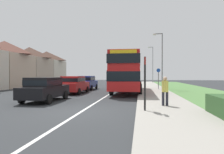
{
  "coord_description": "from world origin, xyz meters",
  "views": [
    {
      "loc": [
        2.78,
        -8.94,
        1.76
      ],
      "look_at": [
        0.61,
        5.93,
        1.6
      ],
      "focal_mm": 31.03,
      "sensor_mm": 36.0,
      "label": 1
    }
  ],
  "objects_px": {
    "double_decker_bus": "(128,71)",
    "parked_car_black": "(45,88)",
    "bus_stop_sign": "(145,80)",
    "parked_car_red": "(74,84)",
    "parked_car_blue": "(87,82)",
    "street_lamp_mid": "(161,57)",
    "street_lamp_far": "(152,62)",
    "cycle_route_sign": "(158,78)",
    "pedestrian_at_stop": "(165,90)"
  },
  "relations": [
    {
      "from": "bus_stop_sign",
      "to": "street_lamp_mid",
      "type": "bearing_deg",
      "value": 81.15
    },
    {
      "from": "parked_car_red",
      "to": "pedestrian_at_stop",
      "type": "distance_m",
      "value": 10.34
    },
    {
      "from": "bus_stop_sign",
      "to": "pedestrian_at_stop",
      "type": "bearing_deg",
      "value": 54.9
    },
    {
      "from": "parked_car_black",
      "to": "pedestrian_at_stop",
      "type": "distance_m",
      "value": 7.76
    },
    {
      "from": "street_lamp_mid",
      "to": "double_decker_bus",
      "type": "bearing_deg",
      "value": -134.45
    },
    {
      "from": "parked_car_red",
      "to": "bus_stop_sign",
      "type": "xyz_separation_m",
      "value": [
        6.46,
        -8.63,
        0.64
      ]
    },
    {
      "from": "double_decker_bus",
      "to": "parked_car_blue",
      "type": "distance_m",
      "value": 5.93
    },
    {
      "from": "parked_car_red",
      "to": "cycle_route_sign",
      "type": "height_order",
      "value": "cycle_route_sign"
    },
    {
      "from": "pedestrian_at_stop",
      "to": "street_lamp_mid",
      "type": "relative_size",
      "value": 0.25
    },
    {
      "from": "street_lamp_mid",
      "to": "parked_car_blue",
      "type": "bearing_deg",
      "value": -173.43
    },
    {
      "from": "street_lamp_mid",
      "to": "street_lamp_far",
      "type": "height_order",
      "value": "street_lamp_far"
    },
    {
      "from": "parked_car_black",
      "to": "pedestrian_at_stop",
      "type": "relative_size",
      "value": 2.5
    },
    {
      "from": "parked_car_red",
      "to": "bus_stop_sign",
      "type": "relative_size",
      "value": 1.68
    },
    {
      "from": "double_decker_bus",
      "to": "parked_car_black",
      "type": "xyz_separation_m",
      "value": [
        -5.05,
        -7.61,
        -1.26
      ]
    },
    {
      "from": "pedestrian_at_stop",
      "to": "street_lamp_far",
      "type": "bearing_deg",
      "value": 87.68
    },
    {
      "from": "bus_stop_sign",
      "to": "parked_car_black",
      "type": "bearing_deg",
      "value": 154.76
    },
    {
      "from": "parked_car_blue",
      "to": "cycle_route_sign",
      "type": "xyz_separation_m",
      "value": [
        8.45,
        0.53,
        0.52
      ]
    },
    {
      "from": "parked_car_black",
      "to": "cycle_route_sign",
      "type": "relative_size",
      "value": 1.65
    },
    {
      "from": "pedestrian_at_stop",
      "to": "parked_car_blue",
      "type": "bearing_deg",
      "value": 122.78
    },
    {
      "from": "pedestrian_at_stop",
      "to": "cycle_route_sign",
      "type": "relative_size",
      "value": 0.66
    },
    {
      "from": "parked_car_blue",
      "to": "street_lamp_mid",
      "type": "xyz_separation_m",
      "value": [
        8.81,
        1.01,
        2.98
      ]
    },
    {
      "from": "street_lamp_mid",
      "to": "street_lamp_far",
      "type": "xyz_separation_m",
      "value": [
        0.17,
        19.67,
        0.62
      ]
    },
    {
      "from": "parked_car_red",
      "to": "parked_car_blue",
      "type": "relative_size",
      "value": 1.09
    },
    {
      "from": "cycle_route_sign",
      "to": "parked_car_red",
      "type": "bearing_deg",
      "value": -147.3
    },
    {
      "from": "street_lamp_far",
      "to": "bus_stop_sign",
      "type": "bearing_deg",
      "value": -94.06
    },
    {
      "from": "parked_car_blue",
      "to": "street_lamp_far",
      "type": "distance_m",
      "value": 22.84
    },
    {
      "from": "parked_car_red",
      "to": "parked_car_blue",
      "type": "distance_m",
      "value": 4.83
    },
    {
      "from": "pedestrian_at_stop",
      "to": "bus_stop_sign",
      "type": "distance_m",
      "value": 2.0
    },
    {
      "from": "parked_car_blue",
      "to": "bus_stop_sign",
      "type": "bearing_deg",
      "value": -64.03
    },
    {
      "from": "bus_stop_sign",
      "to": "street_lamp_mid",
      "type": "distance_m",
      "value": 14.83
    },
    {
      "from": "street_lamp_far",
      "to": "parked_car_black",
      "type": "bearing_deg",
      "value": -106.04
    },
    {
      "from": "parked_car_black",
      "to": "street_lamp_mid",
      "type": "xyz_separation_m",
      "value": [
        8.77,
        11.4,
        3.01
      ]
    },
    {
      "from": "double_decker_bus",
      "to": "parked_car_blue",
      "type": "relative_size",
      "value": 2.71
    },
    {
      "from": "parked_car_blue",
      "to": "street_lamp_far",
      "type": "height_order",
      "value": "street_lamp_far"
    },
    {
      "from": "parked_car_red",
      "to": "street_lamp_mid",
      "type": "distance_m",
      "value": 10.91
    },
    {
      "from": "double_decker_bus",
      "to": "street_lamp_far",
      "type": "height_order",
      "value": "street_lamp_far"
    },
    {
      "from": "street_lamp_far",
      "to": "pedestrian_at_stop",
      "type": "bearing_deg",
      "value": -92.32
    },
    {
      "from": "double_decker_bus",
      "to": "parked_car_blue",
      "type": "bearing_deg",
      "value": 151.43
    },
    {
      "from": "parked_car_red",
      "to": "street_lamp_mid",
      "type": "bearing_deg",
      "value": 33.86
    },
    {
      "from": "bus_stop_sign",
      "to": "cycle_route_sign",
      "type": "height_order",
      "value": "bus_stop_sign"
    },
    {
      "from": "pedestrian_at_stop",
      "to": "bus_stop_sign",
      "type": "xyz_separation_m",
      "value": [
        -1.1,
        -1.57,
        0.56
      ]
    },
    {
      "from": "double_decker_bus",
      "to": "pedestrian_at_stop",
      "type": "height_order",
      "value": "double_decker_bus"
    },
    {
      "from": "double_decker_bus",
      "to": "cycle_route_sign",
      "type": "relative_size",
      "value": 4.31
    },
    {
      "from": "parked_car_red",
      "to": "street_lamp_far",
      "type": "height_order",
      "value": "street_lamp_far"
    },
    {
      "from": "cycle_route_sign",
      "to": "street_lamp_far",
      "type": "distance_m",
      "value": 20.4
    },
    {
      "from": "double_decker_bus",
      "to": "parked_car_black",
      "type": "bearing_deg",
      "value": -123.55
    },
    {
      "from": "parked_car_red",
      "to": "parked_car_blue",
      "type": "bearing_deg",
      "value": 91.17
    },
    {
      "from": "pedestrian_at_stop",
      "to": "bus_stop_sign",
      "type": "relative_size",
      "value": 0.64
    },
    {
      "from": "parked_car_red",
      "to": "cycle_route_sign",
      "type": "relative_size",
      "value": 1.73
    },
    {
      "from": "parked_car_blue",
      "to": "cycle_route_sign",
      "type": "height_order",
      "value": "cycle_route_sign"
    }
  ]
}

